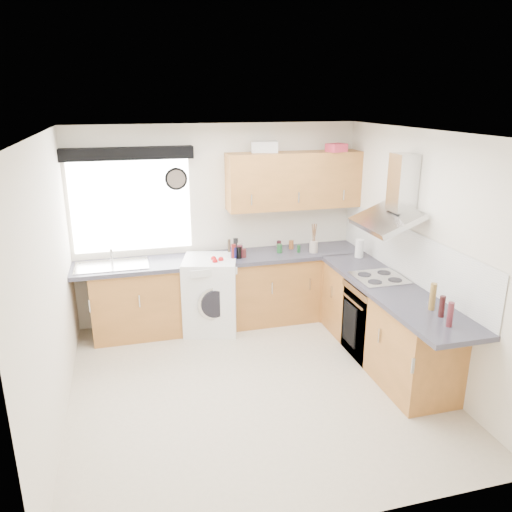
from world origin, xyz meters
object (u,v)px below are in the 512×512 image
object	(u,v)px
washing_machine	(211,294)
upper_cabinets	(294,180)
extractor_hood	(394,200)
oven	(376,319)

from	to	relation	value
washing_machine	upper_cabinets	bearing A→B (deg)	26.03
extractor_hood	washing_machine	size ratio (longest dim) A/B	0.84
oven	extractor_hood	bearing A→B (deg)	-0.00
oven	upper_cabinets	bearing A→B (deg)	112.54
extractor_hood	washing_machine	world-z (taller)	extractor_hood
oven	washing_machine	world-z (taller)	washing_machine
upper_cabinets	washing_machine	size ratio (longest dim) A/B	1.82
extractor_hood	upper_cabinets	world-z (taller)	upper_cabinets
oven	washing_machine	xyz separation A→B (m)	(-1.69, 1.10, 0.04)
extractor_hood	washing_machine	distance (m)	2.47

